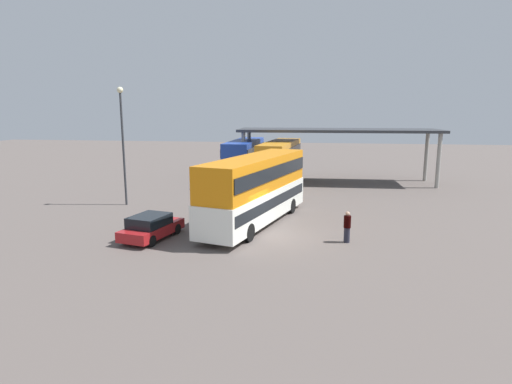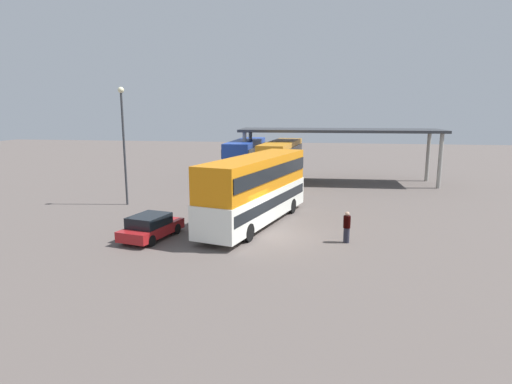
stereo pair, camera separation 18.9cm
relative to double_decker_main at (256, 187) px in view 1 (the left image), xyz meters
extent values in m
plane|color=#5B524D|center=(1.34, -2.64, -2.29)|extent=(140.00, 140.00, 0.00)
cube|color=white|center=(0.00, -0.01, -1.02)|extent=(5.32, 11.62, 1.83)
cube|color=orange|center=(0.00, -0.01, 0.89)|extent=(5.19, 11.39, 1.99)
cube|color=black|center=(0.00, -0.01, -0.80)|extent=(5.24, 11.19, 0.62)
cube|color=black|center=(0.00, -0.01, 0.99)|extent=(5.24, 11.19, 0.80)
cube|color=black|center=(1.45, 5.43, -0.75)|extent=(2.06, 0.64, 1.10)
cube|color=orange|center=(1.45, 5.43, 0.13)|extent=(1.69, 0.52, 0.36)
cylinder|color=black|center=(-0.17, 3.68, -1.79)|extent=(0.53, 1.04, 1.00)
cylinder|color=black|center=(1.99, 3.11, -1.79)|extent=(0.53, 1.04, 1.00)
cylinder|color=black|center=(-1.99, -3.13, -1.79)|extent=(0.53, 1.04, 1.00)
cylinder|color=black|center=(0.17, -3.70, -1.79)|extent=(0.53, 1.04, 1.00)
cube|color=#A31B1E|center=(-5.18, -3.94, -1.80)|extent=(2.60, 4.22, 0.55)
cube|color=black|center=(-5.22, -4.13, -1.23)|extent=(2.07, 2.47, 0.58)
cylinder|color=black|center=(-5.69, -2.58, -1.99)|extent=(0.33, 0.63, 0.60)
cylinder|color=black|center=(-4.12, -2.94, -1.99)|extent=(0.33, 0.63, 0.60)
cylinder|color=black|center=(-6.23, -4.95, -1.99)|extent=(0.33, 0.63, 0.60)
cylinder|color=black|center=(-4.66, -5.31, -1.99)|extent=(0.33, 0.63, 0.60)
cube|color=silver|center=(-3.57, 16.03, -1.06)|extent=(2.53, 10.45, 1.76)
cube|color=#1F3FA4|center=(-3.57, 16.03, 0.77)|extent=(2.46, 10.24, 1.91)
cube|color=black|center=(-3.57, 16.03, -0.85)|extent=(2.56, 10.03, 0.60)
cube|color=black|center=(-3.57, 16.03, 0.87)|extent=(2.56, 10.03, 0.76)
cube|color=black|center=(-3.51, 21.18, -0.80)|extent=(2.06, 0.12, 1.06)
cube|color=orange|center=(-3.51, 21.18, 0.05)|extent=(1.69, 0.10, 0.36)
cylinder|color=black|center=(-4.62, 19.27, -1.79)|extent=(0.29, 1.00, 1.00)
cylinder|color=black|center=(-2.45, 19.24, -1.79)|extent=(0.29, 1.00, 1.00)
cylinder|color=black|center=(-4.69, 12.81, -1.79)|extent=(0.29, 1.00, 1.00)
cylinder|color=black|center=(-2.52, 12.78, -1.79)|extent=(0.29, 1.00, 1.00)
cube|color=white|center=(0.07, 14.50, -1.06)|extent=(3.39, 10.83, 1.77)
cube|color=orange|center=(0.07, 14.50, 0.79)|extent=(3.30, 10.61, 1.92)
cube|color=black|center=(0.07, 14.50, -0.84)|extent=(3.39, 10.41, 0.60)
cube|color=black|center=(0.07, 14.50, 0.88)|extent=(3.39, 10.41, 0.77)
cube|color=black|center=(0.57, 19.75, -0.79)|extent=(2.04, 0.29, 1.06)
cube|color=orange|center=(0.57, 19.75, 0.06)|extent=(1.68, 0.24, 0.36)
cylinder|color=black|center=(-0.69, 17.88, -1.79)|extent=(0.37, 1.02, 1.00)
cylinder|color=black|center=(1.46, 17.68, -1.79)|extent=(0.37, 1.02, 1.00)
cylinder|color=black|center=(-1.31, 11.31, -1.79)|extent=(0.37, 1.02, 1.00)
cylinder|color=black|center=(0.84, 11.11, -1.79)|extent=(0.37, 1.02, 1.00)
cube|color=#33353A|center=(5.43, 16.38, 2.74)|extent=(19.01, 5.87, 0.25)
cylinder|color=#9E9B93|center=(14.18, 18.70, 0.16)|extent=(0.36, 0.36, 4.91)
cylinder|color=#9E9B93|center=(14.32, 14.66, 0.16)|extent=(0.36, 0.36, 4.91)
cylinder|color=#9E9B93|center=(-3.46, 18.10, 0.16)|extent=(0.36, 0.36, 4.91)
cylinder|color=#9E9B93|center=(-3.32, 14.06, 0.16)|extent=(0.36, 0.36, 4.91)
cylinder|color=#33353A|center=(-10.35, 3.90, 1.80)|extent=(0.16, 0.16, 8.18)
sphere|color=beige|center=(-10.35, 3.90, 6.04)|extent=(0.44, 0.44, 0.44)
cylinder|color=#262633|center=(5.35, -3.07, -1.88)|extent=(0.32, 0.32, 0.81)
cylinder|color=black|center=(5.35, -3.07, -1.16)|extent=(0.38, 0.38, 0.64)
sphere|color=tan|center=(5.35, -3.07, -0.72)|extent=(0.23, 0.23, 0.23)
camera|label=1|loc=(3.84, -25.48, 4.65)|focal=30.07mm
camera|label=2|loc=(4.02, -25.45, 4.65)|focal=30.07mm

